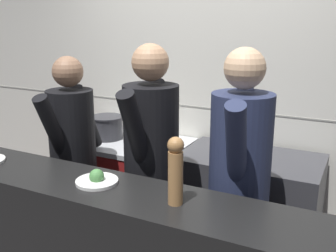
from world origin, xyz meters
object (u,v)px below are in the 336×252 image
mixing_bowl_steel (241,148)px  plated_dish_appetiser (97,179)px  chef_sous (151,164)px  chef_head_cook (73,156)px  chef_line (239,181)px  stock_pot (107,127)px  oven_range (132,187)px  sauce_pot (156,135)px  pepper_mill (176,169)px

mixing_bowl_steel → plated_dish_appetiser: plated_dish_appetiser is taller
mixing_bowl_steel → chef_sous: 0.81m
chef_head_cook → chef_line: bearing=-6.0°
stock_pot → chef_sous: chef_sous is taller
oven_range → chef_line: size_ratio=0.56×
chef_head_cook → sauce_pot: bearing=59.4°
mixing_bowl_steel → chef_sous: chef_sous is taller
sauce_pot → chef_sous: 0.78m
plated_dish_appetiser → chef_head_cook: 0.77m
pepper_mill → chef_head_cook: bearing=154.6°
mixing_bowl_steel → chef_head_cook: (-1.07, -0.68, -0.02)m
sauce_pot → plated_dish_appetiser: 1.19m
sauce_pot → chef_head_cook: bearing=-116.0°
mixing_bowl_steel → chef_line: 0.74m
stock_pot → chef_line: bearing=-24.7°
stock_pot → sauce_pot: size_ratio=1.03×
pepper_mill → chef_line: (0.18, 0.49, -0.21)m
stock_pot → sauce_pot: bearing=6.7°
chef_sous → chef_line: chef_sous is taller
plated_dish_appetiser → chef_sous: 0.47m
mixing_bowl_steel → plated_dish_appetiser: 1.27m
pepper_mill → chef_sous: 0.68m
sauce_pot → mixing_bowl_steel: sauce_pot is taller
mixing_bowl_steel → chef_line: bearing=-74.2°
stock_pot → chef_sous: size_ratio=0.17×
stock_pot → pepper_mill: pepper_mill is taller
oven_range → chef_head_cook: 0.80m
plated_dish_appetiser → chef_head_cook: (-0.59, 0.49, -0.11)m
oven_range → mixing_bowl_steel: (0.97, 0.05, 0.51)m
sauce_pot → chef_line: (0.95, -0.70, 0.03)m
oven_range → chef_sous: size_ratio=0.56×
plated_dish_appetiser → pepper_mill: (0.51, -0.03, 0.16)m
oven_range → chef_line: bearing=-29.5°
sauce_pot → mixing_bowl_steel: 0.75m
sauce_pot → chef_sous: chef_sous is taller
sauce_pot → pepper_mill: size_ratio=0.82×
plated_dish_appetiser → chef_head_cook: bearing=140.3°
chef_line → plated_dish_appetiser: bearing=-156.2°
chef_head_cook → chef_line: (1.28, -0.03, 0.06)m
chef_head_cook → chef_line: chef_line is taller
stock_pot → mixing_bowl_steel: (1.21, 0.06, -0.03)m
sauce_pot → chef_sous: (0.35, -0.70, 0.03)m
stock_pot → sauce_pot: (0.46, 0.05, -0.03)m
oven_range → sauce_pot: sauce_pot is taller
chef_line → oven_range: bearing=140.5°
stock_pot → sauce_pot: 0.47m
oven_range → pepper_mill: 1.70m
oven_range → chef_head_cook: chef_head_cook is taller
stock_pot → plated_dish_appetiser: 1.33m
chef_sous → oven_range: bearing=126.7°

